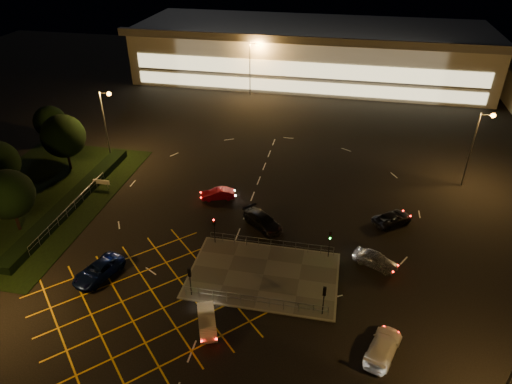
% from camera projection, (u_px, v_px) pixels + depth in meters
% --- Properties ---
extents(ground, '(180.00, 180.00, 0.00)m').
position_uv_depth(ground, '(248.00, 260.00, 46.43)').
color(ground, black).
rests_on(ground, ground).
extents(pedestrian_island, '(14.00, 9.00, 0.12)m').
position_uv_depth(pedestrian_island, '(263.00, 275.00, 44.39)').
color(pedestrian_island, '#4C4944').
rests_on(pedestrian_island, ground).
extents(grass_verge, '(18.00, 30.00, 0.08)m').
position_uv_depth(grass_verge, '(36.00, 199.00, 56.14)').
color(grass_verge, black).
rests_on(grass_verge, ground).
extents(hedge, '(2.00, 26.00, 1.00)m').
position_uv_depth(hedge, '(72.00, 200.00, 55.06)').
color(hedge, black).
rests_on(hedge, ground).
extents(supermarket, '(72.00, 26.50, 10.50)m').
position_uv_depth(supermarket, '(310.00, 52.00, 95.39)').
color(supermarket, beige).
rests_on(supermarket, ground).
extents(streetlight_nw, '(1.78, 0.56, 10.03)m').
position_uv_depth(streetlight_nw, '(106.00, 116.00, 62.00)').
color(streetlight_nw, slate).
rests_on(streetlight_nw, ground).
extents(streetlight_ne, '(1.78, 0.56, 10.03)m').
position_uv_depth(streetlight_ne, '(478.00, 139.00, 55.58)').
color(streetlight_ne, slate).
rests_on(streetlight_ne, ground).
extents(streetlight_far_left, '(1.78, 0.56, 10.03)m').
position_uv_depth(streetlight_far_left, '(252.00, 61.00, 84.69)').
color(streetlight_far_left, slate).
rests_on(streetlight_far_left, ground).
extents(streetlight_far_right, '(1.78, 0.56, 10.03)m').
position_uv_depth(streetlight_far_right, '(478.00, 71.00, 79.62)').
color(streetlight_far_right, slate).
rests_on(streetlight_far_right, ground).
extents(signal_sw, '(0.28, 0.30, 3.15)m').
position_uv_depth(signal_sw, '(190.00, 276.00, 40.86)').
color(signal_sw, black).
rests_on(signal_sw, pedestrian_island).
extents(signal_se, '(0.28, 0.30, 3.15)m').
position_uv_depth(signal_se, '(324.00, 295.00, 38.84)').
color(signal_se, black).
rests_on(signal_se, pedestrian_island).
extents(signal_nw, '(0.28, 0.30, 3.15)m').
position_uv_depth(signal_nw, '(214.00, 225.00, 47.53)').
color(signal_nw, black).
rests_on(signal_nw, pedestrian_island).
extents(signal_ne, '(0.28, 0.30, 3.15)m').
position_uv_depth(signal_ne, '(330.00, 239.00, 45.51)').
color(signal_ne, black).
rests_on(signal_ne, pedestrian_island).
extents(tree_c, '(5.76, 5.76, 7.84)m').
position_uv_depth(tree_c, '(63.00, 136.00, 60.25)').
color(tree_c, black).
rests_on(tree_c, ground).
extents(tree_d, '(4.68, 4.68, 6.37)m').
position_uv_depth(tree_d, '(50.00, 122.00, 66.76)').
color(tree_d, black).
rests_on(tree_d, ground).
extents(tree_e, '(5.40, 5.40, 7.35)m').
position_uv_depth(tree_e, '(8.00, 194.00, 48.38)').
color(tree_e, black).
rests_on(tree_e, ground).
extents(car_queue_white, '(2.83, 4.33, 1.35)m').
position_uv_depth(car_queue_white, '(207.00, 321.00, 38.60)').
color(car_queue_white, silver).
rests_on(car_queue_white, ground).
extents(car_left_blue, '(4.05, 5.84, 1.48)m').
position_uv_depth(car_left_blue, '(98.00, 270.00, 43.93)').
color(car_left_blue, '#0E1B54').
rests_on(car_left_blue, ground).
extents(car_far_dkgrey, '(5.52, 5.17, 1.56)m').
position_uv_depth(car_far_dkgrey, '(263.00, 221.00, 50.92)').
color(car_far_dkgrey, black).
rests_on(car_far_dkgrey, ground).
extents(car_right_silver, '(4.81, 3.58, 1.53)m').
position_uv_depth(car_right_silver, '(376.00, 259.00, 45.29)').
color(car_right_silver, '#A6A9AD').
rests_on(car_right_silver, ground).
extents(car_circ_red, '(4.34, 2.68, 1.35)m').
position_uv_depth(car_circ_red, '(218.00, 194.00, 55.99)').
color(car_circ_red, maroon).
rests_on(car_circ_red, ground).
extents(car_east_grey, '(5.08, 4.64, 1.32)m').
position_uv_depth(car_east_grey, '(392.00, 218.00, 51.57)').
color(car_east_grey, black).
rests_on(car_east_grey, ground).
extents(car_approach_white, '(3.66, 5.44, 1.46)m').
position_uv_depth(car_approach_white, '(383.00, 347.00, 36.22)').
color(car_approach_white, beige).
rests_on(car_approach_white, ground).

